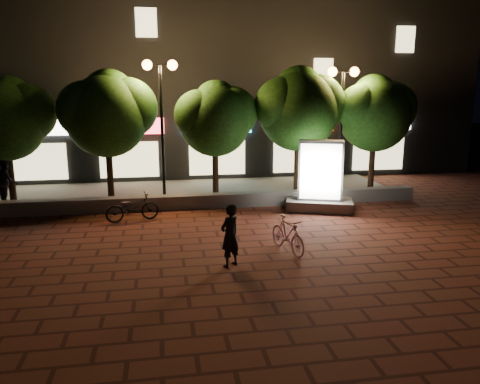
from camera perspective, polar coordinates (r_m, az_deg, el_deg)
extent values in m
plane|color=#53221A|center=(13.28, -2.39, -6.19)|extent=(80.00, 80.00, 0.00)
cube|color=slate|center=(17.03, -4.11, -1.09)|extent=(16.00, 0.45, 0.50)
cube|color=slate|center=(19.51, -4.82, 0.03)|extent=(16.00, 5.00, 0.08)
cube|color=black|center=(25.53, -6.32, 14.18)|extent=(28.00, 8.00, 10.00)
cube|color=white|center=(22.16, -24.01, 7.20)|extent=(3.20, 0.12, 0.70)
cube|color=beige|center=(22.32, -23.67, 3.38)|extent=(2.60, 0.10, 1.60)
cube|color=red|center=(21.53, -13.57, 7.81)|extent=(3.20, 0.12, 0.70)
cube|color=beige|center=(21.70, -13.36, 3.86)|extent=(2.60, 0.10, 1.60)
cube|color=#46CAEC|center=(21.63, -2.84, 8.16)|extent=(3.20, 0.12, 0.70)
cube|color=beige|center=(21.80, -2.79, 4.23)|extent=(2.60, 0.10, 1.60)
cube|color=#FF520A|center=(22.46, 7.46, 8.24)|extent=(3.20, 0.12, 0.70)
cube|color=beige|center=(22.62, 7.35, 4.45)|extent=(2.60, 0.10, 1.60)
cube|color=silver|center=(23.93, 16.75, 8.08)|extent=(3.20, 0.12, 0.70)
cube|color=beige|center=(24.09, 16.52, 4.53)|extent=(2.60, 0.10, 1.60)
cube|color=beige|center=(21.59, -11.39, 19.63)|extent=(0.90, 0.10, 1.20)
cube|color=beige|center=(22.72, 10.12, 14.26)|extent=(0.90, 0.10, 1.20)
cube|color=beige|center=(24.43, 19.55, 17.15)|extent=(0.90, 0.10, 1.20)
cylinder|color=#321F13|center=(18.94, -26.20, 1.98)|extent=(0.24, 0.24, 2.25)
sphere|color=#2A5F1B|center=(18.72, -26.76, 7.68)|extent=(2.80, 2.80, 2.80)
sphere|color=#2A5F1B|center=(18.71, -24.61, 8.80)|extent=(2.10, 2.10, 2.10)
sphere|color=#2A5F1B|center=(19.00, -26.38, 9.89)|extent=(1.82, 1.82, 1.82)
cylinder|color=#321F13|center=(18.24, -15.62, 2.59)|extent=(0.24, 0.24, 2.34)
sphere|color=#2A5F1B|center=(18.01, -16.00, 8.85)|extent=(3.00, 3.00, 3.00)
sphere|color=#2A5F1B|center=(18.13, -13.60, 9.96)|extent=(2.25, 2.25, 2.25)
sphere|color=#2A5F1B|center=(17.93, -18.27, 9.49)|extent=(2.10, 2.10, 2.10)
sphere|color=#2A5F1B|center=(18.32, -15.71, 11.28)|extent=(1.95, 1.95, 1.95)
cylinder|color=#321F13|center=(18.26, -3.02, 2.84)|extent=(0.24, 0.24, 2.21)
sphere|color=#2A5F1B|center=(18.04, -3.09, 8.63)|extent=(2.70, 2.70, 2.70)
sphere|color=#2A5F1B|center=(18.31, -1.04, 9.64)|extent=(2.03, 2.03, 2.02)
sphere|color=#2A5F1B|center=(17.81, -5.01, 9.35)|extent=(1.89, 1.89, 1.89)
sphere|color=#2A5F1B|center=(18.36, -2.93, 10.81)|extent=(1.76, 1.76, 1.76)
cylinder|color=#321F13|center=(18.90, 6.98, 3.45)|extent=(0.24, 0.24, 2.43)
sphere|color=#2A5F1B|center=(18.68, 7.15, 9.72)|extent=(3.10, 3.10, 3.10)
sphere|color=#2A5F1B|center=(19.10, 9.27, 10.61)|extent=(2.33, 2.33, 2.33)
sphere|color=#2A5F1B|center=(18.34, 5.19, 10.49)|extent=(2.17, 2.17, 2.17)
sphere|color=#2A5F1B|center=(19.02, 7.20, 12.10)|extent=(2.01, 2.02, 2.02)
cylinder|color=#321F13|center=(20.05, 15.79, 3.39)|extent=(0.24, 0.24, 2.29)
sphere|color=#2A5F1B|center=(19.85, 16.13, 8.94)|extent=(2.90, 2.90, 2.90)
sphere|color=#2A5F1B|center=(20.33, 17.81, 9.76)|extent=(2.18, 2.17, 2.17)
sphere|color=#2A5F1B|center=(19.43, 14.61, 9.70)|extent=(2.03, 2.03, 2.03)
sphere|color=#2A5F1B|center=(20.18, 16.09, 11.06)|extent=(1.89, 1.88, 1.88)
cylinder|color=black|center=(17.76, -9.47, 6.96)|extent=(0.12, 0.12, 5.00)
cylinder|color=black|center=(17.69, -9.77, 15.04)|extent=(0.90, 0.08, 0.08)
sphere|color=#F88E3E|center=(17.70, -11.28, 14.98)|extent=(0.36, 0.36, 0.36)
sphere|color=#F88E3E|center=(17.70, -8.26, 15.09)|extent=(0.36, 0.36, 0.36)
cylinder|color=black|center=(19.12, 12.18, 6.94)|extent=(0.12, 0.12, 4.80)
cylinder|color=black|center=(19.04, 12.52, 14.14)|extent=(0.90, 0.08, 0.08)
sphere|color=#F88E3E|center=(18.88, 11.21, 14.22)|extent=(0.36, 0.36, 0.36)
sphere|color=#F88E3E|center=(19.21, 13.80, 14.07)|extent=(0.36, 0.36, 0.36)
cube|color=slate|center=(16.87, 9.65, -1.58)|extent=(2.56, 1.85, 0.39)
cube|color=#4C4C51|center=(16.62, 9.80, 2.61)|extent=(1.63, 1.01, 2.12)
cube|color=white|center=(16.34, 9.80, 2.44)|extent=(1.33, 0.49, 1.93)
cube|color=white|center=(16.89, 9.80, 2.77)|extent=(1.33, 0.49, 1.93)
imported|color=#C37CA3|center=(12.47, 5.84, -5.17)|extent=(0.89, 1.68, 0.97)
imported|color=black|center=(11.34, -1.24, -5.32)|extent=(0.69, 0.65, 1.58)
imported|color=black|center=(15.66, -13.02, -1.84)|extent=(1.84, 1.02, 0.92)
imported|color=black|center=(18.78, -26.56, 1.20)|extent=(0.88, 1.02, 1.83)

